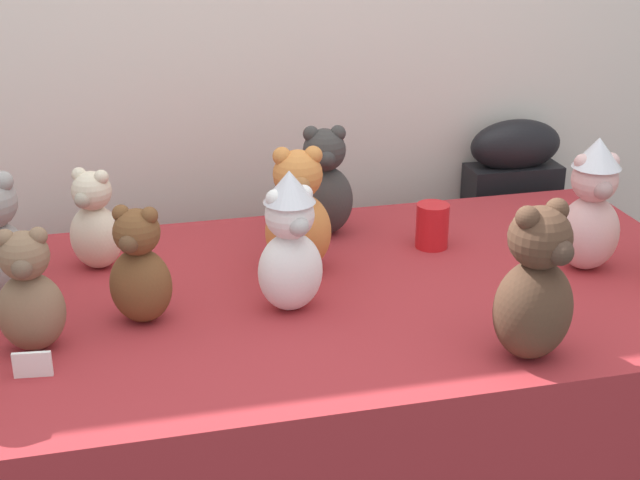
% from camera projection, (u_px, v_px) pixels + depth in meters
% --- Properties ---
extents(display_table, '(1.82, 0.96, 0.76)m').
position_uv_depth(display_table, '(320.00, 434.00, 2.15)').
color(display_table, maroon).
rests_on(display_table, ground_plane).
extents(instrument_case, '(0.28, 0.12, 0.94)m').
position_uv_depth(instrument_case, '(505.00, 265.00, 2.83)').
color(instrument_case, black).
rests_on(instrument_case, ground_plane).
extents(teddy_bear_mocha, '(0.13, 0.12, 0.25)m').
position_uv_depth(teddy_bear_mocha, '(29.00, 294.00, 1.72)').
color(teddy_bear_mocha, '#7F6047').
rests_on(teddy_bear_mocha, display_table).
extents(teddy_bear_blush, '(0.15, 0.13, 0.31)m').
position_uv_depth(teddy_bear_blush, '(592.00, 206.00, 2.06)').
color(teddy_bear_blush, beige).
rests_on(teddy_bear_blush, display_table).
extents(teddy_bear_chestnut, '(0.16, 0.15, 0.25)m').
position_uv_depth(teddy_bear_chestnut, '(139.00, 269.00, 1.83)').
color(teddy_bear_chestnut, brown).
rests_on(teddy_bear_chestnut, display_table).
extents(teddy_bear_charcoal, '(0.16, 0.14, 0.28)m').
position_uv_depth(teddy_bear_charcoal, '(324.00, 184.00, 2.27)').
color(teddy_bear_charcoal, '#383533').
rests_on(teddy_bear_charcoal, display_table).
extents(teddy_bear_snow, '(0.16, 0.14, 0.31)m').
position_uv_depth(teddy_bear_snow, '(290.00, 243.00, 1.87)').
color(teddy_bear_snow, white).
rests_on(teddy_bear_snow, display_table).
extents(teddy_bear_ginger, '(0.17, 0.15, 0.30)m').
position_uv_depth(teddy_bear_ginger, '(298.00, 214.00, 2.06)').
color(teddy_bear_ginger, '#D17F3D').
rests_on(teddy_bear_ginger, display_table).
extents(teddy_bear_cocoa, '(0.20, 0.18, 0.31)m').
position_uv_depth(teddy_bear_cocoa, '(536.00, 287.00, 1.68)').
color(teddy_bear_cocoa, '#4C3323').
rests_on(teddy_bear_cocoa, display_table).
extents(teddy_bear_cream, '(0.16, 0.15, 0.24)m').
position_uv_depth(teddy_bear_cream, '(95.00, 222.00, 2.08)').
color(teddy_bear_cream, beige).
rests_on(teddy_bear_cream, display_table).
extents(party_cup_red, '(0.08, 0.08, 0.11)m').
position_uv_depth(party_cup_red, '(432.00, 226.00, 2.21)').
color(party_cup_red, red).
rests_on(party_cup_red, display_table).
extents(name_card_front_right, '(0.07, 0.02, 0.05)m').
position_uv_depth(name_card_front_right, '(32.00, 365.00, 1.66)').
color(name_card_front_right, white).
rests_on(name_card_front_right, display_table).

